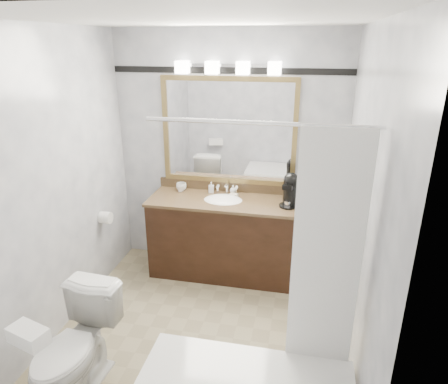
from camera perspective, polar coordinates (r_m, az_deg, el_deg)
The scene contains 14 objects.
room at distance 3.01m, azimuth -4.11°, elevation -1.06°, with size 2.42×2.62×2.52m.
vanity at distance 4.25m, azimuth -0.12°, elevation -6.21°, with size 1.53×0.58×0.97m.
mirror at distance 4.14m, azimuth 0.64°, elevation 8.64°, with size 1.40×0.04×1.10m.
vanity_light_bar at distance 4.00m, azimuth 0.52°, elevation 17.39°, with size 1.02×0.14×0.12m.
accent_stripe at distance 4.07m, azimuth 0.70°, elevation 16.97°, with size 2.40×0.01×0.06m, color black.
tp_roll at distance 4.21m, azimuth -16.55°, elevation -3.52°, with size 0.12×0.12×0.11m, color white.
toilet at distance 3.14m, azimuth -20.66°, elevation -20.20°, with size 0.42×0.74×0.75m, color white.
tissue_box at distance 2.66m, azimuth -26.16°, elevation -17.91°, with size 0.23×0.13×0.09m, color white.
coffee_maker at distance 3.94m, azimuth 9.45°, elevation 0.45°, with size 0.18×0.22×0.33m.
cup_left at distance 4.34m, azimuth -6.11°, elevation 0.74°, with size 0.11×0.11×0.09m, color white.
cup_right at distance 4.31m, azimuth -6.26°, elevation 0.49°, with size 0.07×0.07×0.07m, color white.
soap_bottle_a at distance 4.25m, azimuth -1.84°, elevation 0.68°, with size 0.05×0.05×0.12m, color white.
soap_bottle_b at distance 4.24m, azimuth 1.29°, elevation 0.40°, with size 0.07×0.07×0.09m, color white.
soap_bar at distance 4.17m, azimuth 1.41°, elevation -0.43°, with size 0.08×0.05×0.03m, color beige.
Camera 1 is at (0.78, -2.69, 2.36)m, focal length 32.00 mm.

